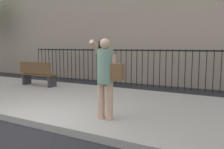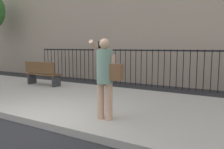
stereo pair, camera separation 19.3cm
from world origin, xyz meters
name	(u,v)px [view 1 (the left image)]	position (x,y,z in m)	size (l,w,h in m)	color
ground_plane	(34,128)	(0.00, 0.00, 0.00)	(60.00, 60.00, 0.00)	#28282B
sidewalk	(92,102)	(0.00, 2.20, 0.07)	(28.00, 4.40, 0.15)	#B2ADA3
iron_fence	(140,63)	(0.00, 5.90, 1.02)	(12.03, 0.04, 1.60)	black
pedestrian_on_phone	(106,73)	(1.27, 0.84, 1.15)	(0.67, 0.50, 1.72)	tan
street_bench	(37,73)	(-3.27, 3.20, 0.65)	(1.60, 0.45, 0.95)	brown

